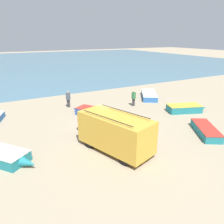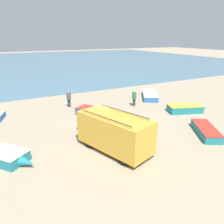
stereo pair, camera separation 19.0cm
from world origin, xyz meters
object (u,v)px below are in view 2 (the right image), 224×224
at_px(fisherman_2, 69,97).
at_px(fisherman_0, 134,97).
at_px(fishing_rowboat_2, 205,130).
at_px(fishing_rowboat_5, 186,109).
at_px(parked_van, 114,132).
at_px(fishing_rowboat_0, 94,112).
at_px(fishing_rowboat_4, 150,95).
at_px(fisherman_1, 80,120).

bearing_deg(fisherman_2, fisherman_0, -80.72).
distance_m(fishing_rowboat_2, fishing_rowboat_5, 4.86).
height_order(parked_van, fishing_rowboat_5, parked_van).
xyz_separation_m(parked_van, fisherman_0, (6.29, 7.17, -0.28)).
bearing_deg(parked_van, fishing_rowboat_0, -30.97).
relative_size(fishing_rowboat_4, fisherman_0, 2.83).
distance_m(fishing_rowboat_4, fisherman_0, 3.97).
height_order(parked_van, fisherman_1, parked_van).
relative_size(parked_van, fisherman_1, 3.14).
height_order(fishing_rowboat_0, fishing_rowboat_5, fishing_rowboat_5).
bearing_deg(parked_van, fisherman_0, -59.20).
height_order(fisherman_0, fisherman_2, fisherman_2).
xyz_separation_m(fishing_rowboat_2, fisherman_2, (-6.92, 11.01, 0.72)).
bearing_deg(fishing_rowboat_2, fishing_rowboat_4, 17.18).
height_order(fishing_rowboat_5, fisherman_1, fisherman_1).
bearing_deg(fisherman_1, fishing_rowboat_0, 177.39).
bearing_deg(fishing_rowboat_4, fishing_rowboat_5, -148.38).
relative_size(fishing_rowboat_5, fisherman_2, 2.31).
relative_size(fishing_rowboat_0, fisherman_2, 2.47).
height_order(parked_van, fishing_rowboat_4, parked_van).
xyz_separation_m(fishing_rowboat_0, fishing_rowboat_4, (8.24, 2.50, -0.01)).
relative_size(fishing_rowboat_5, fisherman_1, 2.32).
xyz_separation_m(parked_van, fisherman_1, (-0.89, 3.60, -0.27)).
distance_m(fishing_rowboat_5, fisherman_0, 5.20).
distance_m(fishing_rowboat_2, fisherman_2, 13.03).
height_order(fishing_rowboat_5, fisherman_0, fisherman_0).
relative_size(parked_van, fisherman_0, 3.18).
xyz_separation_m(fishing_rowboat_2, fishing_rowboat_4, (2.56, 10.01, 0.03)).
xyz_separation_m(fishing_rowboat_2, fisherman_1, (-8.07, 4.59, 0.72)).
bearing_deg(fishing_rowboat_2, fisherman_1, 91.92).
bearing_deg(fisherman_1, fishing_rowboat_5, 124.71).
relative_size(fisherman_0, fisherman_1, 0.99).
bearing_deg(fisherman_0, fishing_rowboat_5, 36.51).
xyz_separation_m(fishing_rowboat_0, fishing_rowboat_2, (5.67, -7.51, -0.04)).
height_order(fishing_rowboat_2, fisherman_2, fisherman_2).
xyz_separation_m(fishing_rowboat_0, fisherman_2, (-1.25, 3.50, 0.68)).
xyz_separation_m(fisherman_1, fisherman_2, (1.15, 6.42, 0.00)).
height_order(fishing_rowboat_0, fishing_rowboat_2, fishing_rowboat_0).
distance_m(fisherman_0, fisherman_1, 8.02).
distance_m(fishing_rowboat_2, fisherman_1, 9.31).
bearing_deg(fisherman_0, fisherman_2, -118.62).
bearing_deg(fisherman_1, fishing_rowboat_4, 153.80).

